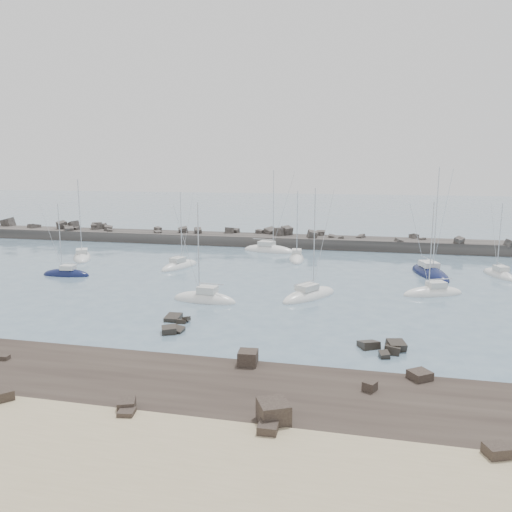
# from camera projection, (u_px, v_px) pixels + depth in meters

# --- Properties ---
(ground) EXTENTS (400.00, 400.00, 0.00)m
(ground) POSITION_uv_depth(u_px,v_px,m) (243.00, 303.00, 52.73)
(ground) COLOR slate
(ground) RESTS_ON ground
(sand_strip) EXTENTS (140.00, 14.00, 1.00)m
(sand_strip) POSITION_uv_depth(u_px,v_px,m) (65.00, 495.00, 22.03)
(sand_strip) COLOR tan
(sand_strip) RESTS_ON ground
(rock_shelf) EXTENTS (140.00, 12.49, 1.95)m
(rock_shelf) POSITION_uv_depth(u_px,v_px,m) (163.00, 395.00, 31.54)
(rock_shelf) COLOR black
(rock_shelf) RESTS_ON ground
(rock_cluster_near) EXTENTS (2.94, 5.30, 1.39)m
(rock_cluster_near) POSITION_uv_depth(u_px,v_px,m) (174.00, 327.00, 44.93)
(rock_cluster_near) COLOR black
(rock_cluster_near) RESTS_ON ground
(rock_cluster_far) EXTENTS (3.93, 3.44, 1.67)m
(rock_cluster_far) POSITION_uv_depth(u_px,v_px,m) (387.00, 349.00, 39.12)
(rock_cluster_far) COLOR black
(rock_cluster_far) RESTS_ON ground
(breakwater) EXTENTS (115.00, 7.23, 5.00)m
(breakwater) POSITION_uv_depth(u_px,v_px,m) (253.00, 243.00, 90.85)
(breakwater) COLOR #302D2A
(breakwater) RESTS_ON ground
(sailboat_1) EXTENTS (6.47, 8.48, 13.14)m
(sailboat_1) POSITION_uv_depth(u_px,v_px,m) (82.00, 258.00, 77.44)
(sailboat_1) COLOR silver
(sailboat_1) RESTS_ON ground
(sailboat_2) EXTENTS (6.51, 2.38, 10.26)m
(sailboat_2) POSITION_uv_depth(u_px,v_px,m) (66.00, 275.00, 65.58)
(sailboat_2) COLOR #0E153C
(sailboat_2) RESTS_ON ground
(sailboat_3) EXTENTS (4.47, 7.59, 11.56)m
(sailboat_3) POSITION_uv_depth(u_px,v_px,m) (179.00, 267.00, 70.69)
(sailboat_3) COLOR silver
(sailboat_3) RESTS_ON ground
(sailboat_4) EXTENTS (9.63, 4.81, 14.56)m
(sailboat_4) POSITION_uv_depth(u_px,v_px,m) (269.00, 251.00, 83.63)
(sailboat_4) COLOR silver
(sailboat_4) RESTS_ON ground
(sailboat_5) EXTENTS (7.29, 2.83, 11.53)m
(sailboat_5) POSITION_uv_depth(u_px,v_px,m) (205.00, 300.00, 53.23)
(sailboat_5) COLOR silver
(sailboat_5) RESTS_ON ground
(sailboat_6) EXTENTS (3.23, 7.40, 11.51)m
(sailboat_6) POSITION_uv_depth(u_px,v_px,m) (297.00, 259.00, 76.26)
(sailboat_6) COLOR silver
(sailboat_6) RESTS_ON ground
(sailboat_7) EXTENTS (6.64, 8.16, 12.86)m
(sailboat_7) POSITION_uv_depth(u_px,v_px,m) (309.00, 296.00, 54.78)
(sailboat_7) COLOR silver
(sailboat_7) RESTS_ON ground
(sailboat_8) EXTENTS (5.69, 10.12, 15.19)m
(sailboat_8) POSITION_uv_depth(u_px,v_px,m) (430.00, 274.00, 65.82)
(sailboat_8) COLOR #0E153C
(sailboat_8) RESTS_ON ground
(sailboat_9) EXTENTS (7.37, 4.80, 11.31)m
(sailboat_9) POSITION_uv_depth(u_px,v_px,m) (433.00, 293.00, 55.95)
(sailboat_9) COLOR silver
(sailboat_9) RESTS_ON ground
(sailboat_10) EXTENTS (4.01, 6.72, 10.33)m
(sailboat_10) POSITION_uv_depth(u_px,v_px,m) (499.00, 275.00, 65.16)
(sailboat_10) COLOR silver
(sailboat_10) RESTS_ON ground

